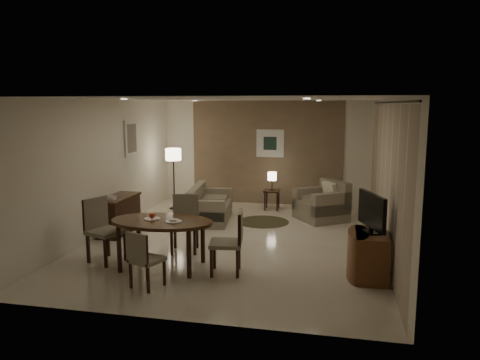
% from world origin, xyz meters
% --- Properties ---
extents(room_shell, '(5.50, 7.00, 2.70)m').
position_xyz_m(room_shell, '(0.00, 0.40, 1.35)').
color(room_shell, beige).
rests_on(room_shell, ground).
extents(taupe_accent, '(3.96, 0.03, 2.70)m').
position_xyz_m(taupe_accent, '(0.00, 3.48, 1.35)').
color(taupe_accent, '#80684F').
rests_on(taupe_accent, wall_back).
extents(curtain_wall, '(0.08, 6.70, 2.58)m').
position_xyz_m(curtain_wall, '(2.68, 0.00, 1.32)').
color(curtain_wall, '#C2AE98').
rests_on(curtain_wall, wall_right).
extents(curtain_rod, '(0.03, 6.80, 0.03)m').
position_xyz_m(curtain_rod, '(2.68, 0.00, 2.64)').
color(curtain_rod, black).
rests_on(curtain_rod, wall_right).
extents(art_back_frame, '(0.72, 0.03, 0.72)m').
position_xyz_m(art_back_frame, '(0.10, 3.46, 1.60)').
color(art_back_frame, silver).
rests_on(art_back_frame, wall_back).
extents(art_back_canvas, '(0.34, 0.01, 0.34)m').
position_xyz_m(art_back_canvas, '(0.10, 3.44, 1.60)').
color(art_back_canvas, '#1A3025').
rests_on(art_back_canvas, wall_back).
extents(art_left_frame, '(0.03, 0.60, 0.80)m').
position_xyz_m(art_left_frame, '(-2.72, 1.20, 1.85)').
color(art_left_frame, silver).
rests_on(art_left_frame, wall_left).
extents(art_left_canvas, '(0.01, 0.46, 0.64)m').
position_xyz_m(art_left_canvas, '(-2.71, 1.20, 1.85)').
color(art_left_canvas, gray).
rests_on(art_left_canvas, wall_left).
extents(downlight_nl, '(0.10, 0.10, 0.01)m').
position_xyz_m(downlight_nl, '(-1.40, -1.80, 2.69)').
color(downlight_nl, white).
rests_on(downlight_nl, ceiling).
extents(downlight_nr, '(0.10, 0.10, 0.01)m').
position_xyz_m(downlight_nr, '(1.40, -1.80, 2.69)').
color(downlight_nr, white).
rests_on(downlight_nr, ceiling).
extents(downlight_fl, '(0.10, 0.10, 0.01)m').
position_xyz_m(downlight_fl, '(-1.40, 1.80, 2.69)').
color(downlight_fl, white).
rests_on(downlight_fl, ceiling).
extents(downlight_fr, '(0.10, 0.10, 0.01)m').
position_xyz_m(downlight_fr, '(1.40, 1.80, 2.69)').
color(downlight_fr, white).
rests_on(downlight_fr, ceiling).
extents(console_desk, '(0.48, 1.20, 0.75)m').
position_xyz_m(console_desk, '(-2.49, 0.00, 0.38)').
color(console_desk, '#402814').
rests_on(console_desk, floor).
extents(telephone, '(0.20, 0.14, 0.09)m').
position_xyz_m(telephone, '(-2.49, -0.30, 0.80)').
color(telephone, white).
rests_on(telephone, console_desk).
extents(tv_cabinet, '(0.48, 0.90, 0.70)m').
position_xyz_m(tv_cabinet, '(2.40, -1.50, 0.35)').
color(tv_cabinet, brown).
rests_on(tv_cabinet, floor).
extents(flat_tv, '(0.36, 0.85, 0.60)m').
position_xyz_m(flat_tv, '(2.38, -1.50, 1.02)').
color(flat_tv, black).
rests_on(flat_tv, tv_cabinet).
extents(dining_table, '(1.66, 1.04, 0.78)m').
position_xyz_m(dining_table, '(-0.86, -1.75, 0.39)').
color(dining_table, '#402814').
rests_on(dining_table, floor).
extents(chair_near, '(0.52, 0.52, 0.84)m').
position_xyz_m(chair_near, '(-0.76, -2.57, 0.42)').
color(chair_near, gray).
rests_on(chair_near, floor).
extents(chair_far, '(0.57, 0.57, 1.00)m').
position_xyz_m(chair_far, '(-0.77, -0.89, 0.50)').
color(chair_far, gray).
rests_on(chair_far, floor).
extents(chair_left, '(0.66, 0.66, 1.06)m').
position_xyz_m(chair_left, '(-1.87, -1.69, 0.53)').
color(chair_left, gray).
rests_on(chair_left, floor).
extents(chair_right, '(0.54, 0.54, 0.99)m').
position_xyz_m(chair_right, '(0.20, -1.80, 0.49)').
color(chair_right, gray).
rests_on(chair_right, floor).
extents(plate_a, '(0.26, 0.26, 0.02)m').
position_xyz_m(plate_a, '(-1.04, -1.70, 0.79)').
color(plate_a, white).
rests_on(plate_a, dining_table).
extents(plate_b, '(0.26, 0.26, 0.02)m').
position_xyz_m(plate_b, '(-0.64, -1.80, 0.79)').
color(plate_b, white).
rests_on(plate_b, dining_table).
extents(fruit_apple, '(0.09, 0.09, 0.09)m').
position_xyz_m(fruit_apple, '(-1.04, -1.70, 0.84)').
color(fruit_apple, red).
rests_on(fruit_apple, plate_a).
extents(napkin, '(0.12, 0.08, 0.03)m').
position_xyz_m(napkin, '(-0.64, -1.80, 0.81)').
color(napkin, white).
rests_on(napkin, plate_b).
extents(round_rug, '(1.14, 1.14, 0.01)m').
position_xyz_m(round_rug, '(0.26, 1.50, 0.01)').
color(round_rug, '#464127').
rests_on(round_rug, floor).
extents(sofa, '(1.74, 1.03, 0.78)m').
position_xyz_m(sofa, '(-0.94, 1.40, 0.39)').
color(sofa, gray).
rests_on(sofa, floor).
extents(armchair, '(1.35, 1.36, 0.89)m').
position_xyz_m(armchair, '(1.51, 1.97, 0.44)').
color(armchair, gray).
rests_on(armchair, floor).
extents(side_table, '(0.38, 0.38, 0.49)m').
position_xyz_m(side_table, '(0.26, 2.80, 0.24)').
color(side_table, black).
rests_on(side_table, floor).
extents(table_lamp, '(0.22, 0.22, 0.50)m').
position_xyz_m(table_lamp, '(0.26, 2.80, 0.74)').
color(table_lamp, '#FFEAC1').
rests_on(table_lamp, side_table).
extents(floor_lamp, '(0.39, 0.39, 1.52)m').
position_xyz_m(floor_lamp, '(-2.16, 2.36, 0.76)').
color(floor_lamp, '#FFE5B7').
rests_on(floor_lamp, floor).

